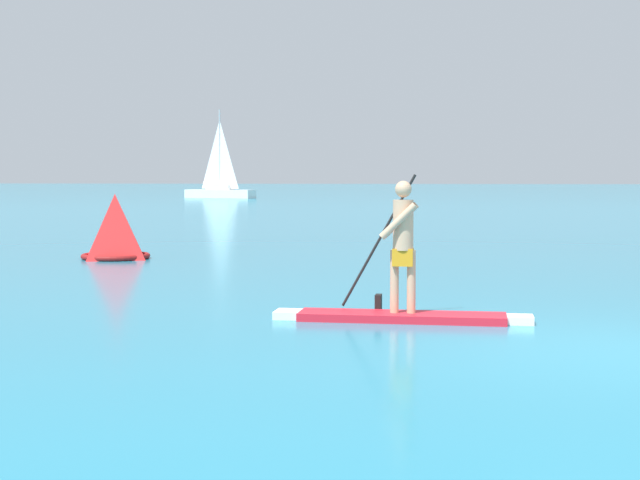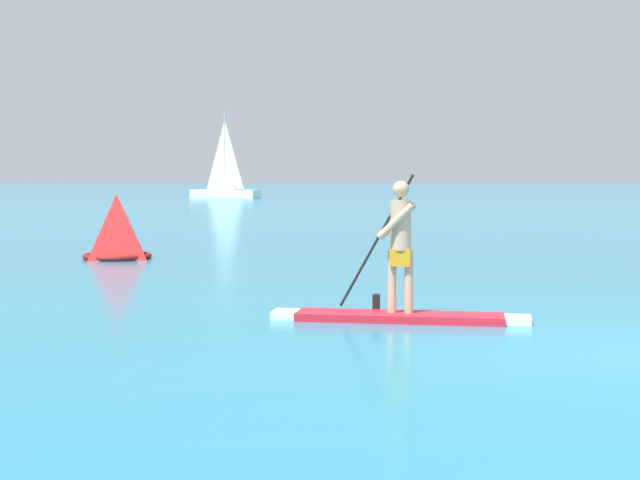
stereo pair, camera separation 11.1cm
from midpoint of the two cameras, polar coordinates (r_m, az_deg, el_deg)
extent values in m
plane|color=teal|center=(10.70, 18.15, -6.28)|extent=(440.00, 440.00, 0.00)
cube|color=red|center=(12.29, 4.99, -4.57)|extent=(2.63, 0.61, 0.10)
cube|color=white|center=(12.49, -1.79, -4.42)|extent=(0.33, 0.42, 0.10)
cube|color=white|center=(12.27, 11.91, -4.65)|extent=(0.33, 0.36, 0.10)
cylinder|color=tan|center=(12.24, 4.55, -2.47)|extent=(0.11, 0.11, 0.80)
cylinder|color=tan|center=(12.23, 5.55, -2.48)|extent=(0.11, 0.11, 0.80)
cube|color=orange|center=(12.20, 5.06, -1.02)|extent=(0.26, 0.22, 0.22)
cylinder|color=tan|center=(12.18, 5.07, 0.89)|extent=(0.26, 0.26, 0.64)
sphere|color=tan|center=(12.16, 5.08, 3.02)|extent=(0.21, 0.21, 0.21)
cylinder|color=tan|center=(12.03, 4.78, 1.12)|extent=(0.48, 0.09, 0.47)
cylinder|color=tan|center=(12.33, 4.90, 1.19)|extent=(0.48, 0.09, 0.47)
cylinder|color=black|center=(12.62, 3.62, -0.05)|extent=(0.98, 0.04, 1.75)
cube|color=black|center=(12.71, 3.61, -3.96)|extent=(0.08, 0.20, 0.32)
pyramid|color=red|center=(21.85, -11.82, 0.81)|extent=(1.68, 1.68, 1.45)
torus|color=maroon|center=(21.90, -11.79, -0.93)|extent=(1.52, 1.52, 0.12)
cube|color=white|center=(81.33, -5.61, 2.74)|extent=(6.32, 3.07, 0.71)
cylinder|color=#B2B2B7|center=(81.34, -5.63, 5.35)|extent=(0.12, 0.12, 6.69)
pyramid|color=white|center=(81.33, -5.63, 5.09)|extent=(2.58, 1.16, 5.76)
cube|color=silver|center=(81.32, -5.61, 3.14)|extent=(2.41, 1.58, 0.43)
camera|label=1|loc=(0.06, -89.81, 0.01)|focal=53.95mm
camera|label=2|loc=(0.06, 90.19, -0.01)|focal=53.95mm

